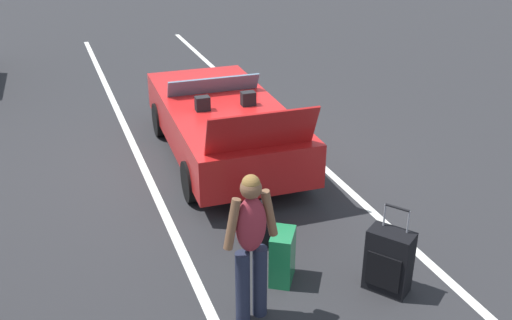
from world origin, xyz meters
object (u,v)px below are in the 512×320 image
at_px(suitcase_small_carryon, 259,224).
at_px(convertible_car, 220,120).
at_px(suitcase_large_black, 389,261).
at_px(traveler_person, 251,241).
at_px(suitcase_medium_bright, 282,257).

bearing_deg(suitcase_small_carryon, convertible_car, 89.84).
relative_size(suitcase_large_black, traveler_person, 0.62).
bearing_deg(traveler_person, convertible_car, -22.55).
relative_size(suitcase_medium_bright, traveler_person, 0.38).
bearing_deg(suitcase_small_carryon, traveler_person, -107.06).
relative_size(suitcase_small_carryon, traveler_person, 0.48).
distance_m(suitcase_large_black, suitcase_small_carryon, 1.70).
bearing_deg(suitcase_large_black, convertible_car, -117.09).
distance_m(convertible_car, traveler_person, 4.20).
relative_size(suitcase_medium_bright, suitcase_small_carryon, 0.79).
distance_m(suitcase_medium_bright, traveler_person, 0.95).
bearing_deg(suitcase_large_black, suitcase_small_carryon, -90.33).
distance_m(convertible_car, suitcase_small_carryon, 2.83).
xyz_separation_m(suitcase_small_carryon, traveler_person, (-1.29, 0.58, 0.68)).
relative_size(convertible_car, traveler_person, 2.56).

